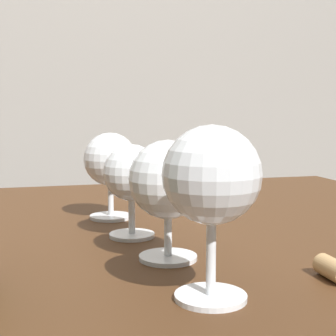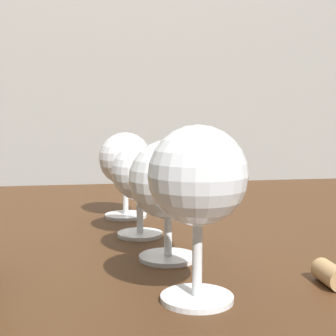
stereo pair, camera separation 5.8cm
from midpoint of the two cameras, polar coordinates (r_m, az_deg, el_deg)
name	(u,v)px [view 1 (the left image)]	position (r m, az deg, el deg)	size (l,w,h in m)	color
dining_table	(109,292)	(0.79, -8.75, -13.50)	(1.20, 0.85, 0.74)	#472B16
wine_glass_rose	(212,180)	(0.45, 1.27, -1.31)	(0.09, 0.09, 0.16)	white
wine_glass_pinot	(168,182)	(0.58, -2.85, -1.56)	(0.09, 0.09, 0.14)	white
wine_glass_merlot	(131,175)	(0.68, -6.49, -0.75)	(0.08, 0.08, 0.13)	white
wine_glass_chardonnay	(110,160)	(0.81, -8.48, 0.85)	(0.08, 0.08, 0.14)	white
cork	(333,269)	(0.54, 14.98, -10.86)	(0.02, 0.02, 0.04)	tan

